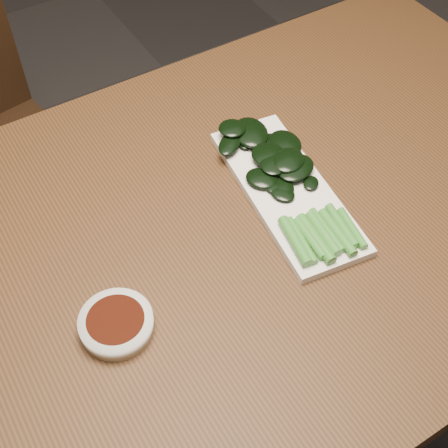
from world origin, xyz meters
The scene contains 5 objects.
ground centered at (0.00, 0.00, 0.00)m, with size 6.00×6.00×0.00m, color #282626.
table centered at (0.00, 0.00, 0.68)m, with size 1.40×0.80×0.75m.
sauce_bowl centered at (-0.19, -0.07, 0.76)m, with size 0.10×0.10×0.02m.
serving_plate centered at (0.14, 0.01, 0.76)m, with size 0.17×0.34×0.01m.
gai_lan centered at (0.14, 0.03, 0.77)m, with size 0.15×0.33×0.03m.
Camera 1 is at (-0.29, -0.50, 1.48)m, focal length 50.00 mm.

